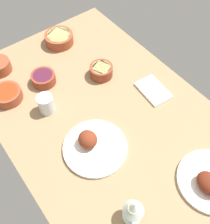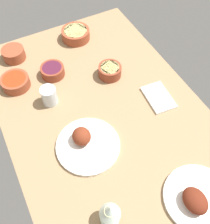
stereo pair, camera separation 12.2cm
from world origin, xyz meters
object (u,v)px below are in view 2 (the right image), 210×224
plate_near_viewer (197,199)px  folded_napkin (158,97)px  plate_center_main (86,143)px  bowl_potatoes (76,34)px  bowl_pasta (110,71)px  bowl_onions (53,71)px  bowl_sauce (15,82)px  bowl_cream (14,54)px  water_tumbler (49,96)px  wine_glass (110,212)px

plate_near_viewer → folded_napkin: (-47.71, 14.84, -1.44)cm
plate_center_main → folded_napkin: plate_center_main is taller
plate_near_viewer → bowl_potatoes: size_ratio=1.69×
plate_center_main → bowl_pasta: (-31.38, 27.95, 1.23)cm
bowl_onions → bowl_sauce: bearing=-93.9°
plate_center_main → bowl_sauce: size_ratio=1.97×
bowl_onions → bowl_potatoes: size_ratio=0.76×
bowl_cream → water_tumbler: 37.47cm
plate_near_viewer → folded_napkin: bearing=162.7°
bowl_potatoes → bowl_sauce: 45.13cm
bowl_pasta → bowl_potatoes: same height
bowl_onions → bowl_sauce: same height
plate_center_main → bowl_sauce: bearing=-160.0°
plate_near_viewer → bowl_potatoes: plate_near_viewer is taller
bowl_sauce → water_tumbler: 20.86cm
plate_center_main → wine_glass: wine_glass is taller
bowl_sauce → wine_glass: (77.61, 11.63, 7.05)cm
bowl_onions → bowl_cream: size_ratio=1.01×
plate_near_viewer → bowl_potatoes: (-105.99, -2.92, 1.10)cm
plate_near_viewer → water_tumbler: bearing=-155.1°
folded_napkin → bowl_potatoes: bearing=-163.1°
bowl_potatoes → water_tumbler: size_ratio=1.71×
bowl_cream → water_tumbler: water_tumbler is taller
bowl_potatoes → bowl_cream: bearing=-90.6°
bowl_cream → folded_napkin: 79.60cm
bowl_onions → bowl_pasta: (13.70, 25.81, 0.33)cm
wine_glass → bowl_potatoes: bearing=163.2°
bowl_cream → wine_glass: 97.61cm
plate_center_main → bowl_potatoes: (-65.54, 24.00, 1.20)cm
plate_near_viewer → water_tumbler: (-69.52, -32.26, 2.57)cm
bowl_potatoes → folded_napkin: 60.98cm
plate_near_viewer → water_tumbler: water_tumbler is taller
plate_near_viewer → bowl_sauce: bearing=-153.2°
bowl_onions → bowl_cream: 25.17cm
bowl_onions → water_tumbler: (16.01, -7.48, 1.78)cm
plate_near_viewer → bowl_cream: size_ratio=2.25×
plate_near_viewer → bowl_pasta: plate_near_viewer is taller
bowl_potatoes → folded_napkin: bowl_potatoes is taller
bowl_pasta → bowl_potatoes: size_ratio=0.74×
water_tumbler → bowl_cream: bearing=-169.8°
bowl_potatoes → bowl_sauce: size_ratio=1.14×
bowl_potatoes → water_tumbler: (36.47, -29.35, 1.48)cm
water_tumbler → plate_near_viewer: bearing=24.9°
bowl_pasta → bowl_onions: bearing=-118.0°
water_tumbler → folded_napkin: (21.81, 47.11, -4.02)cm
bowl_sauce → folded_napkin: bearing=56.3°
plate_near_viewer → wine_glass: (-9.23, -32.15, 7.88)cm
bowl_pasta → bowl_sauce: bowl_pasta is taller
bowl_pasta → folded_napkin: bearing=29.8°
bowl_potatoes → wine_glass: size_ratio=1.13×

